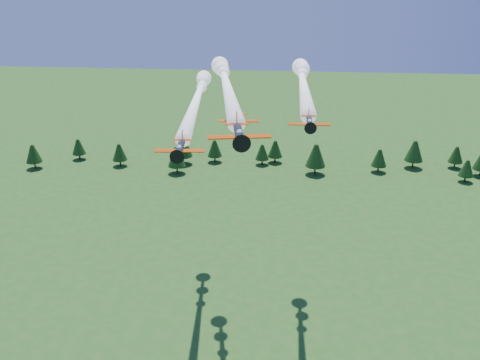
# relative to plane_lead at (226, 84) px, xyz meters

# --- Properties ---
(plane_lead) EXTENTS (14.36, 55.06, 3.70)m
(plane_lead) POSITION_rel_plane_lead_xyz_m (0.00, 0.00, 0.00)
(plane_lead) COLOR black
(plane_lead) RESTS_ON ground
(plane_left) EXTENTS (10.09, 59.30, 3.70)m
(plane_left) POSITION_rel_plane_lead_xyz_m (-7.55, 12.28, -5.68)
(plane_left) COLOR black
(plane_left) RESTS_ON ground
(plane_right) EXTENTS (6.39, 50.19, 3.70)m
(plane_right) POSITION_rel_plane_lead_xyz_m (14.26, 9.51, -1.50)
(plane_right) COLOR black
(plane_right) RESTS_ON ground
(plane_slot) EXTENTS (6.61, 7.18, 2.32)m
(plane_slot) POSITION_rel_plane_lead_xyz_m (3.56, -13.37, -2.79)
(plane_slot) COLOR black
(plane_slot) RESTS_ON ground
(treeline) EXTENTS (169.32, 20.26, 11.33)m
(treeline) POSITION_rel_plane_lead_xyz_m (7.11, 89.85, -45.11)
(treeline) COLOR #382314
(treeline) RESTS_ON ground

